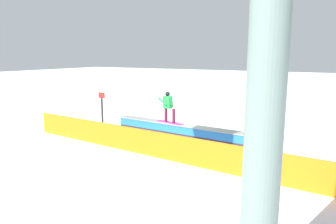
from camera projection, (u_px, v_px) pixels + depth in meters
The scene contains 5 objects.
ground_plane at pixel (188, 138), 14.53m from camera, with size 120.00×120.00×0.00m, color white.
grind_box at pixel (188, 132), 14.48m from camera, with size 7.81×1.24×0.60m.
snowboarder at pixel (168, 106), 14.90m from camera, with size 1.57×0.64×1.47m.
safety_fence at pixel (152, 144), 11.82m from camera, with size 13.21×0.06×0.98m, color orange.
trail_marker at pixel (102, 108), 16.90m from camera, with size 0.40×0.10×1.79m.
Camera 1 is at (-6.18, 12.68, 3.79)m, focal length 33.86 mm.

